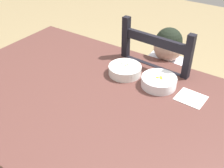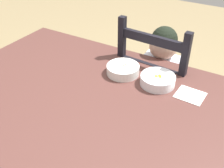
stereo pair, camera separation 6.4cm
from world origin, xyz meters
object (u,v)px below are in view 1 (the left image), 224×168
at_px(child_figure, 162,78).
at_px(spoon, 148,83).
at_px(dining_table, 93,111).
at_px(bowl_of_peas, 125,70).
at_px(dining_chair, 159,98).
at_px(bowl_of_carrots, 159,81).

distance_m(child_figure, spoon, 0.35).
xyz_separation_m(dining_table, child_figure, (0.12, 0.55, -0.06)).
relative_size(child_figure, bowl_of_peas, 5.39).
relative_size(dining_chair, bowl_of_carrots, 5.76).
xyz_separation_m(dining_table, dining_chair, (0.12, 0.55, -0.21)).
bearing_deg(bowl_of_carrots, spoon, -161.07).
xyz_separation_m(dining_table, bowl_of_carrots, (0.22, 0.25, 0.12)).
relative_size(dining_table, spoon, 12.29).
bearing_deg(bowl_of_carrots, dining_table, -131.42).
height_order(bowl_of_peas, bowl_of_carrots, same).
bearing_deg(dining_chair, child_figure, -7.20).
bearing_deg(bowl_of_carrots, dining_chair, 109.18).
relative_size(dining_chair, spoon, 8.06).
bearing_deg(spoon, dining_table, -126.26).
bearing_deg(bowl_of_carrots, bowl_of_peas, 179.99).
height_order(bowl_of_peas, spoon, bowl_of_peas).
bearing_deg(bowl_of_peas, bowl_of_carrots, -0.01).
relative_size(bowl_of_peas, bowl_of_carrots, 0.99).
bearing_deg(child_figure, dining_table, -102.82).
height_order(child_figure, bowl_of_carrots, child_figure).
height_order(dining_table, child_figure, child_figure).
height_order(dining_chair, bowl_of_peas, dining_chair).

